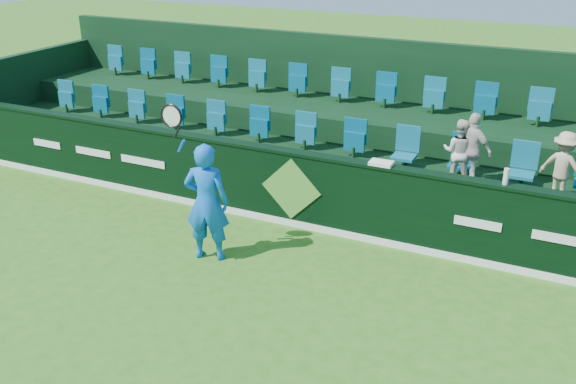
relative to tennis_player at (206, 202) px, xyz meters
The scene contains 13 objects.
ground 2.62m from the tennis_player, 73.44° to the right, with size 60.00×60.00×0.00m, color #2D6A19.
sponsor_hoarding 1.82m from the tennis_player, 67.18° to the left, with size 16.00×0.25×1.35m.
stand_tier_front 2.90m from the tennis_player, 75.86° to the left, with size 16.00×2.00×0.80m, color black.
stand_tier_back 4.72m from the tennis_player, 81.51° to the left, with size 16.00×1.80×1.30m, color black.
stand_rear 5.16m from the tennis_player, 82.24° to the left, with size 16.00×4.10×2.60m.
seat_row_front 3.24m from the tennis_player, 77.59° to the left, with size 13.50×0.50×0.60m, color #11657F.
seat_row_back 5.05m from the tennis_player, 82.02° to the left, with size 13.50×0.50×0.60m, color #11657F.
tennis_player is the anchor object (origin of this frame).
spectator_left 4.25m from the tennis_player, 41.03° to the left, with size 0.54×0.42×1.12m, color silver.
spectator_middle 4.42m from the tennis_player, 39.25° to the left, with size 0.73×0.30×1.25m, color beige.
spectator_right 5.57m from the tennis_player, 30.05° to the left, with size 0.73×0.42×1.12m, color tan.
towel 2.80m from the tennis_player, 36.91° to the left, with size 0.36×0.24×0.05m, color white.
drinks_bottle 4.45m from the tennis_player, 22.08° to the left, with size 0.08×0.08×0.25m, color silver.
Camera 1 is at (4.26, -5.16, 4.92)m, focal length 40.00 mm.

